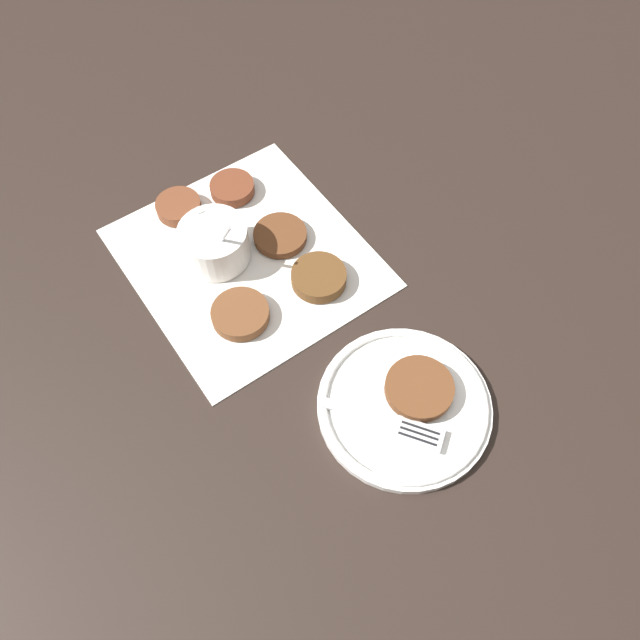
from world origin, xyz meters
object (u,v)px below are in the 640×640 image
at_px(serving_plate, 404,405).
at_px(sauce_bowl, 215,244).
at_px(fritter_on_plate, 419,388).
at_px(fork, 394,426).

bearing_deg(serving_plate, sauce_bowl, 18.77).
distance_m(sauce_bowl, fritter_on_plate, 0.34).
height_order(fritter_on_plate, fork, fritter_on_plate).
bearing_deg(fork, serving_plate, -54.78).
bearing_deg(fritter_on_plate, serving_plate, 103.87).
bearing_deg(fritter_on_plate, sauce_bowl, 22.68).
height_order(serving_plate, fork, fork).
distance_m(sauce_bowl, serving_plate, 0.34).
bearing_deg(fritter_on_plate, fork, 116.59).
height_order(sauce_bowl, fritter_on_plate, sauce_bowl).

